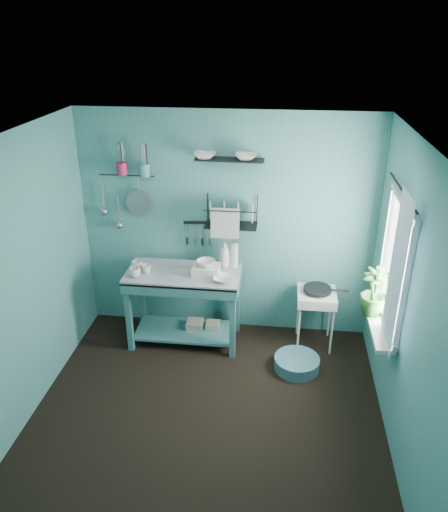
# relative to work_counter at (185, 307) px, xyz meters

# --- Properties ---
(floor) EXTENTS (3.20, 3.20, 0.00)m
(floor) POSITION_rel_work_counter_xyz_m (0.42, -1.11, -0.43)
(floor) COLOR black
(floor) RESTS_ON ground
(ceiling) EXTENTS (3.20, 3.20, 0.00)m
(ceiling) POSITION_rel_work_counter_xyz_m (0.42, -1.11, 2.07)
(ceiling) COLOR silver
(ceiling) RESTS_ON ground
(wall_back) EXTENTS (3.20, 0.00, 3.20)m
(wall_back) POSITION_rel_work_counter_xyz_m (0.42, 0.39, 0.82)
(wall_back) COLOR teal
(wall_back) RESTS_ON ground
(wall_front) EXTENTS (3.20, 0.00, 3.20)m
(wall_front) POSITION_rel_work_counter_xyz_m (0.42, -2.61, 0.82)
(wall_front) COLOR teal
(wall_front) RESTS_ON ground
(wall_left) EXTENTS (0.00, 3.00, 3.00)m
(wall_left) POSITION_rel_work_counter_xyz_m (-1.18, -1.11, 0.82)
(wall_left) COLOR teal
(wall_left) RESTS_ON ground
(wall_right) EXTENTS (0.00, 3.00, 3.00)m
(wall_right) POSITION_rel_work_counter_xyz_m (2.02, -1.11, 0.82)
(wall_right) COLOR teal
(wall_right) RESTS_ON ground
(work_counter) EXTENTS (1.23, 0.63, 0.86)m
(work_counter) POSITION_rel_work_counter_xyz_m (0.00, 0.00, 0.00)
(work_counter) COLOR #356D70
(work_counter) RESTS_ON floor
(mug_left) EXTENTS (0.12, 0.12, 0.10)m
(mug_left) POSITION_rel_work_counter_xyz_m (-0.48, -0.16, 0.48)
(mug_left) COLOR silver
(mug_left) RESTS_ON work_counter
(mug_mid) EXTENTS (0.14, 0.14, 0.09)m
(mug_mid) POSITION_rel_work_counter_xyz_m (-0.38, -0.06, 0.48)
(mug_mid) COLOR silver
(mug_mid) RESTS_ON work_counter
(mug_right) EXTENTS (0.17, 0.17, 0.10)m
(mug_right) POSITION_rel_work_counter_xyz_m (-0.50, 0.00, 0.48)
(mug_right) COLOR silver
(mug_right) RESTS_ON work_counter
(wash_tub) EXTENTS (0.28, 0.22, 0.10)m
(wash_tub) POSITION_rel_work_counter_xyz_m (0.25, -0.02, 0.48)
(wash_tub) COLOR silver
(wash_tub) RESTS_ON work_counter
(tub_bowl) EXTENTS (0.20, 0.19, 0.06)m
(tub_bowl) POSITION_rel_work_counter_xyz_m (0.25, -0.02, 0.56)
(tub_bowl) COLOR silver
(tub_bowl) RESTS_ON wash_tub
(soap_bottle) EXTENTS (0.12, 0.12, 0.30)m
(soap_bottle) POSITION_rel_work_counter_xyz_m (0.42, 0.20, 0.58)
(soap_bottle) COLOR silver
(soap_bottle) RESTS_ON work_counter
(water_bottle) EXTENTS (0.09, 0.09, 0.28)m
(water_bottle) POSITION_rel_work_counter_xyz_m (0.52, 0.22, 0.57)
(water_bottle) COLOR silver
(water_bottle) RESTS_ON work_counter
(counter_bowl) EXTENTS (0.22, 0.22, 0.05)m
(counter_bowl) POSITION_rel_work_counter_xyz_m (0.45, -0.15, 0.46)
(counter_bowl) COLOR silver
(counter_bowl) RESTS_ON work_counter
(hotplate_stand) EXTENTS (0.48, 0.48, 0.66)m
(hotplate_stand) POSITION_rel_work_counter_xyz_m (1.43, 0.10, -0.10)
(hotplate_stand) COLOR silver
(hotplate_stand) RESTS_ON floor
(frying_pan) EXTENTS (0.30, 0.30, 0.03)m
(frying_pan) POSITION_rel_work_counter_xyz_m (1.43, 0.10, 0.26)
(frying_pan) COLOR black
(frying_pan) RESTS_ON hotplate_stand
(knife_strip) EXTENTS (0.32, 0.05, 0.03)m
(knife_strip) POSITION_rel_work_counter_xyz_m (0.11, 0.36, 0.86)
(knife_strip) COLOR black
(knife_strip) RESTS_ON wall_back
(dish_rack) EXTENTS (0.56, 0.27, 0.32)m
(dish_rack) POSITION_rel_work_counter_xyz_m (0.48, 0.26, 1.04)
(dish_rack) COLOR black
(dish_rack) RESTS_ON wall_back
(upper_shelf) EXTENTS (0.70, 0.20, 0.01)m
(upper_shelf) POSITION_rel_work_counter_xyz_m (0.46, 0.29, 1.59)
(upper_shelf) COLOR black
(upper_shelf) RESTS_ON wall_back
(shelf_bowl_left) EXTENTS (0.26, 0.26, 0.06)m
(shelf_bowl_left) POSITION_rel_work_counter_xyz_m (0.20, 0.29, 1.67)
(shelf_bowl_left) COLOR silver
(shelf_bowl_left) RESTS_ON upper_shelf
(shelf_bowl_right) EXTENTS (0.23, 0.23, 0.05)m
(shelf_bowl_right) POSITION_rel_work_counter_xyz_m (0.62, 0.29, 1.57)
(shelf_bowl_right) COLOR silver
(shelf_bowl_right) RESTS_ON upper_shelf
(utensil_cup_magenta) EXTENTS (0.11, 0.11, 0.13)m
(utensil_cup_magenta) POSITION_rel_work_counter_xyz_m (-0.68, 0.31, 1.45)
(utensil_cup_magenta) COLOR #B52154
(utensil_cup_magenta) RESTS_ON wall_back
(utensil_cup_teal) EXTENTS (0.11, 0.11, 0.13)m
(utensil_cup_teal) POSITION_rel_work_counter_xyz_m (-0.44, 0.31, 1.44)
(utensil_cup_teal) COLOR teal
(utensil_cup_teal) RESTS_ON wall_back
(colander) EXTENTS (0.28, 0.03, 0.28)m
(colander) POSITION_rel_work_counter_xyz_m (-0.53, 0.34, 1.07)
(colander) COLOR gray
(colander) RESTS_ON wall_back
(ladle_outer) EXTENTS (0.01, 0.01, 0.30)m
(ladle_outer) POSITION_rel_work_counter_xyz_m (-0.94, 0.35, 1.13)
(ladle_outer) COLOR gray
(ladle_outer) RESTS_ON wall_back
(ladle_inner) EXTENTS (0.01, 0.01, 0.30)m
(ladle_inner) POSITION_rel_work_counter_xyz_m (-0.77, 0.35, 0.97)
(ladle_inner) COLOR gray
(ladle_inner) RESTS_ON wall_back
(hook_rail) EXTENTS (0.60, 0.01, 0.01)m
(hook_rail) POSITION_rel_work_counter_xyz_m (-0.65, 0.36, 1.37)
(hook_rail) COLOR black
(hook_rail) RESTS_ON wall_back
(window_glass) EXTENTS (0.00, 1.10, 1.10)m
(window_glass) POSITION_rel_work_counter_xyz_m (2.00, -0.66, 0.97)
(window_glass) COLOR white
(window_glass) RESTS_ON wall_right
(windowsill) EXTENTS (0.16, 0.95, 0.04)m
(windowsill) POSITION_rel_work_counter_xyz_m (1.92, -0.66, 0.38)
(windowsill) COLOR silver
(windowsill) RESTS_ON wall_right
(curtain) EXTENTS (0.00, 1.35, 1.35)m
(curtain) POSITION_rel_work_counter_xyz_m (1.94, -0.96, 1.02)
(curtain) COLOR white
(curtain) RESTS_ON wall_right
(curtain_rod) EXTENTS (0.02, 1.05, 0.02)m
(curtain_rod) POSITION_rel_work_counter_xyz_m (1.96, -0.66, 1.62)
(curtain_rod) COLOR black
(curtain_rod) RESTS_ON wall_right
(potted_plant) EXTENTS (0.31, 0.31, 0.45)m
(potted_plant) POSITION_rel_work_counter_xyz_m (1.88, -0.55, 0.63)
(potted_plant) COLOR #2A5F26
(potted_plant) RESTS_ON windowsill
(storage_tin_large) EXTENTS (0.18, 0.18, 0.22)m
(storage_tin_large) POSITION_rel_work_counter_xyz_m (0.10, 0.05, -0.32)
(storage_tin_large) COLOR gray
(storage_tin_large) RESTS_ON floor
(storage_tin_small) EXTENTS (0.15, 0.15, 0.20)m
(storage_tin_small) POSITION_rel_work_counter_xyz_m (0.30, 0.08, -0.33)
(storage_tin_small) COLOR gray
(storage_tin_small) RESTS_ON floor
(floor_basin) EXTENTS (0.47, 0.47, 0.13)m
(floor_basin) POSITION_rel_work_counter_xyz_m (1.25, -0.38, -0.37)
(floor_basin) COLOR #40707E
(floor_basin) RESTS_ON floor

